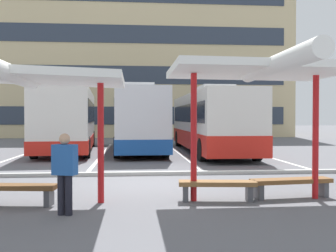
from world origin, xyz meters
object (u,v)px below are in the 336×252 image
coach_bus_2 (209,123)px  bench_1 (20,190)px  waiting_shelter_2 (260,73)px  waiting_passenger_2 (65,169)px  waiting_shelter_1 (17,78)px  bench_3 (291,183)px  coach_bus_1 (137,121)px  bench_2 (217,186)px  coach_bus_0 (68,120)px

coach_bus_2 → bench_1: coach_bus_2 is taller
waiting_shelter_2 → waiting_passenger_2: (-4.10, -0.81, -1.97)m
waiting_shelter_1 → bench_3: (6.09, 0.41, -2.37)m
bench_1 → bench_3: same height
coach_bus_1 → bench_1: coach_bus_1 is taller
coach_bus_1 → bench_2: (1.65, -13.34, -1.36)m
coach_bus_0 → bench_1: bearing=-85.0°
waiting_shelter_1 → waiting_shelter_2: 5.19m
coach_bus_2 → waiting_shelter_1: bearing=-117.3°
bench_2 → bench_3: (1.80, 0.19, 0.00)m
coach_bus_0 → waiting_shelter_1: (1.17, -13.63, 0.99)m
bench_1 → waiting_passenger_2: (1.09, -0.92, 0.57)m
coach_bus_0 → coach_bus_1: coach_bus_0 is taller
waiting_shelter_1 → bench_2: waiting_shelter_1 is taller
bench_1 → coach_bus_2: bearing=62.4°
bench_3 → waiting_passenger_2: waiting_passenger_2 is taller
coach_bus_1 → bench_3: (3.45, -13.14, -1.36)m
coach_bus_1 → coach_bus_2: bearing=-12.7°
coach_bus_2 → waiting_passenger_2: bearing=-112.1°
waiting_shelter_2 → bench_2: (-0.90, 0.19, -2.54)m
waiting_shelter_2 → coach_bus_0: bearing=115.1°
coach_bus_0 → bench_1: (1.17, -13.50, -1.39)m
coach_bus_1 → bench_3: 13.66m
waiting_shelter_1 → bench_3: size_ratio=2.42×
coach_bus_0 → waiting_shelter_2: coach_bus_0 is taller
bench_3 → coach_bus_1: bearing=104.7°
waiting_shelter_2 → bench_3: 2.71m
coach_bus_0 → coach_bus_2: (7.72, -0.96, -0.13)m
coach_bus_0 → bench_2: size_ratio=6.05×
coach_bus_0 → waiting_shelter_2: size_ratio=2.31×
coach_bus_1 → waiting_passenger_2: 14.45m
bench_1 → bench_2: bearing=1.2°
waiting_shelter_1 → bench_3: waiting_shelter_1 is taller
waiting_shelter_1 → bench_1: bearing=90.0°
coach_bus_0 → waiting_passenger_2: (2.27, -14.42, -0.82)m
coach_bus_1 → bench_1: (-2.64, -13.43, -1.37)m
waiting_shelter_1 → waiting_shelter_2: bearing=0.2°
bench_2 → coach_bus_0: bearing=112.2°
coach_bus_0 → waiting_shelter_1: coach_bus_0 is taller
coach_bus_2 → bench_1: (-6.55, -12.54, -1.26)m
coach_bus_1 → waiting_shelter_2: bearing=-79.3°
coach_bus_0 → waiting_shelter_1: size_ratio=2.23×
coach_bus_1 → coach_bus_2: size_ratio=0.88×
bench_1 → coach_bus_0: bearing=95.0°
waiting_shelter_1 → waiting_passenger_2: (1.09, -0.79, -1.81)m
coach_bus_1 → coach_bus_2: (3.91, -0.88, -0.11)m
bench_3 → bench_1: bearing=-177.3°
coach_bus_0 → waiting_shelter_1: bearing=-85.1°
waiting_shelter_2 → bench_1: bearing=178.8°
waiting_shelter_1 → bench_2: 4.91m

